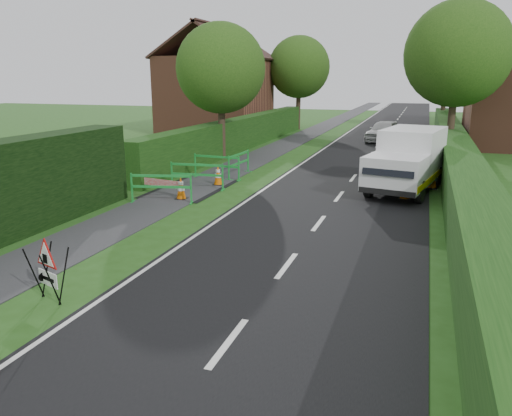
# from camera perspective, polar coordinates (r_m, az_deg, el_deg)

# --- Properties ---
(ground) EXTENTS (120.00, 120.00, 0.00)m
(ground) POSITION_cam_1_polar(r_m,az_deg,el_deg) (8.60, -22.07, -14.66)
(ground) COLOR #234D16
(ground) RESTS_ON ground
(road_surface) EXTENTS (6.00, 90.00, 0.02)m
(road_surface) POSITION_cam_1_polar(r_m,az_deg,el_deg) (40.84, 14.96, 8.52)
(road_surface) COLOR black
(road_surface) RESTS_ON ground
(footpath) EXTENTS (2.00, 90.00, 0.02)m
(footpath) POSITION_cam_1_polar(r_m,az_deg,el_deg) (41.56, 7.30, 9.00)
(footpath) COLOR #2D2D30
(footpath) RESTS_ON ground
(hedge_west_far) EXTENTS (1.00, 24.00, 1.80)m
(hedge_west_far) POSITION_cam_1_polar(r_m,az_deg,el_deg) (29.64, -1.62, 6.83)
(hedge_west_far) COLOR #14380F
(hedge_west_far) RESTS_ON ground
(hedge_east) EXTENTS (1.20, 50.00, 1.50)m
(hedge_east) POSITION_cam_1_polar(r_m,az_deg,el_deg) (21.97, 21.80, 2.99)
(hedge_east) COLOR #14380F
(hedge_east) RESTS_ON ground
(house_west) EXTENTS (7.50, 7.40, 7.88)m
(house_west) POSITION_cam_1_polar(r_m,az_deg,el_deg) (38.66, -4.59, 12.94)
(house_west) COLOR brown
(house_west) RESTS_ON ground
(tree_nw) EXTENTS (4.40, 4.40, 6.70)m
(tree_nw) POSITION_cam_1_polar(r_m,az_deg,el_deg) (25.49, -4.05, 15.62)
(tree_nw) COLOR #2D2116
(tree_nw) RESTS_ON ground
(tree_ne) EXTENTS (5.20, 5.20, 7.79)m
(tree_ne) POSITION_cam_1_polar(r_m,az_deg,el_deg) (27.59, 22.07, 16.00)
(tree_ne) COLOR #2D2116
(tree_ne) RESTS_ON ground
(tree_fw) EXTENTS (4.80, 4.80, 7.24)m
(tree_fw) POSITION_cam_1_polar(r_m,az_deg,el_deg) (40.74, 4.94, 15.74)
(tree_fw) COLOR #2D2116
(tree_fw) RESTS_ON ground
(tree_fe) EXTENTS (4.20, 4.20, 6.33)m
(tree_fe) POSITION_cam_1_polar(r_m,az_deg,el_deg) (43.56, 20.90, 14.00)
(tree_fe) COLOR #2D2116
(tree_fe) RESTS_ON ground
(triangle_sign) EXTENTS (0.91, 0.91, 1.05)m
(triangle_sign) POSITION_cam_1_polar(r_m,az_deg,el_deg) (9.98, -22.90, -6.02)
(triangle_sign) COLOR black
(triangle_sign) RESTS_ON ground
(works_van) EXTENTS (2.81, 5.16, 2.23)m
(works_van) POSITION_cam_1_polar(r_m,az_deg,el_deg) (19.08, 16.94, 5.39)
(works_van) COLOR silver
(works_van) RESTS_ON ground
(traffic_cone_0) EXTENTS (0.38, 0.38, 0.79)m
(traffic_cone_0) POSITION_cam_1_polar(r_m,az_deg,el_deg) (17.83, 16.70, 2.20)
(traffic_cone_0) COLOR black
(traffic_cone_0) RESTS_ON ground
(traffic_cone_1) EXTENTS (0.38, 0.38, 0.79)m
(traffic_cone_1) POSITION_cam_1_polar(r_m,az_deg,el_deg) (19.87, 19.55, 3.21)
(traffic_cone_1) COLOR black
(traffic_cone_1) RESTS_ON ground
(traffic_cone_2) EXTENTS (0.38, 0.38, 0.79)m
(traffic_cone_2) POSITION_cam_1_polar(r_m,az_deg,el_deg) (22.25, 18.85, 4.43)
(traffic_cone_2) COLOR black
(traffic_cone_2) RESTS_ON ground
(traffic_cone_3) EXTENTS (0.38, 0.38, 0.79)m
(traffic_cone_3) POSITION_cam_1_polar(r_m,az_deg,el_deg) (17.25, -8.57, 2.26)
(traffic_cone_3) COLOR black
(traffic_cone_3) RESTS_ON ground
(traffic_cone_4) EXTENTS (0.38, 0.38, 0.79)m
(traffic_cone_4) POSITION_cam_1_polar(r_m,az_deg,el_deg) (19.38, -4.36, 3.75)
(traffic_cone_4) COLOR black
(traffic_cone_4) RESTS_ON ground
(ped_barrier_0) EXTENTS (2.08, 0.84, 1.00)m
(ped_barrier_0) POSITION_cam_1_polar(r_m,az_deg,el_deg) (16.80, -10.79, 2.66)
(ped_barrier_0) COLOR #198E31
(ped_barrier_0) RESTS_ON ground
(ped_barrier_1) EXTENTS (2.08, 0.55, 1.00)m
(ped_barrier_1) POSITION_cam_1_polar(r_m,az_deg,el_deg) (18.73, -6.78, 4.05)
(ped_barrier_1) COLOR #198E31
(ped_barrier_1) RESTS_ON ground
(ped_barrier_2) EXTENTS (2.08, 0.49, 1.00)m
(ped_barrier_2) POSITION_cam_1_polar(r_m,az_deg,el_deg) (20.56, -4.53, 5.05)
(ped_barrier_2) COLOR #198E31
(ped_barrier_2) RESTS_ON ground
(ped_barrier_3) EXTENTS (0.47, 2.08, 1.00)m
(ped_barrier_3) POSITION_cam_1_polar(r_m,az_deg,el_deg) (21.16, -1.98, 5.37)
(ped_barrier_3) COLOR #198E31
(ped_barrier_3) RESTS_ON ground
(redwhite_plank) EXTENTS (1.48, 0.31, 0.25)m
(redwhite_plank) POSITION_cam_1_polar(r_m,az_deg,el_deg) (18.03, -10.74, 1.42)
(redwhite_plank) COLOR red
(redwhite_plank) RESTS_ON ground
(hatchback_car) EXTENTS (2.41, 4.29, 1.38)m
(hatchback_car) POSITION_cam_1_polar(r_m,az_deg,el_deg) (33.76, 14.44, 8.52)
(hatchback_car) COLOR silver
(hatchback_car) RESTS_ON ground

